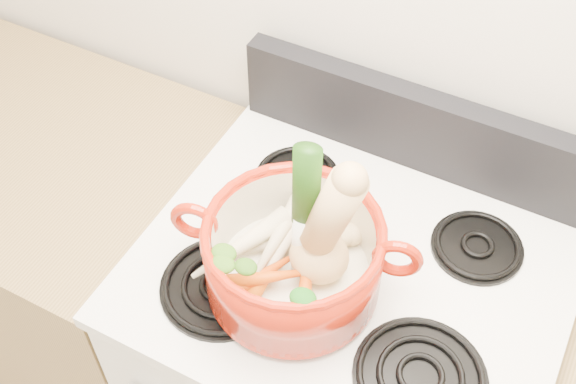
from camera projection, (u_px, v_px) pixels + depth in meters
The scene contains 24 objects.
wall_back at pixel (449, 6), 1.28m from camera, with size 3.50×0.02×2.60m, color silver.
stove_body at pixel (340, 384), 1.71m from camera, with size 0.76×0.65×0.92m, color white.
cooktop at pixel (354, 269), 1.35m from camera, with size 0.78×0.67×0.03m, color silver.
control_backsplash at pixel (419, 129), 1.44m from camera, with size 0.76×0.05×0.18m, color black.
burner_front_left at pixel (222, 285), 1.30m from camera, with size 0.22×0.22×0.02m, color black.
burner_front_right at pixel (420, 376), 1.18m from camera, with size 0.22×0.22×0.02m, color black.
burner_back_left at pixel (298, 176), 1.47m from camera, with size 0.17×0.17×0.02m, color black.
burner_back_right at pixel (477, 245), 1.35m from camera, with size 0.17×0.17×0.02m, color black.
dutch_oven at pixel (293, 258), 1.23m from camera, with size 0.31×0.31×0.15m, color #9F1A09.
pot_handle_left at pixel (194, 221), 1.22m from camera, with size 0.09×0.09×0.02m, color #9F1A09.
pot_handle_right at pixel (397, 259), 1.17m from camera, with size 0.09×0.09×0.02m, color #9F1A09.
squash at pixel (321, 225), 1.17m from camera, with size 0.11×0.11×0.26m, color tan, non-canonical shape.
leek at pixel (305, 211), 1.16m from camera, with size 0.05×0.05×0.30m, color white.
ginger at pixel (334, 231), 1.30m from camera, with size 0.09×0.06×0.05m, color #D4BB82.
parsnip_0 at pixel (273, 250), 1.26m from camera, with size 0.05×0.05×0.24m, color #EDE7C1.
parsnip_1 at pixel (267, 242), 1.28m from camera, with size 0.04×0.04×0.18m, color beige.
parsnip_2 at pixel (283, 244), 1.26m from camera, with size 0.04×0.04×0.19m, color beige.
parsnip_3 at pixel (241, 244), 1.25m from camera, with size 0.04×0.04×0.20m, color #EDE3C1.
parsnip_4 at pixel (290, 216), 1.29m from camera, with size 0.04×0.04×0.20m, color beige.
parsnip_5 at pixel (284, 226), 1.27m from camera, with size 0.05×0.05×0.24m, color beige.
carrot_0 at pixel (270, 270), 1.25m from camera, with size 0.03×0.03×0.15m, color #D75F0A.
carrot_1 at pixel (258, 278), 1.23m from camera, with size 0.03×0.03×0.15m, color #C24809.
carrot_2 at pixel (305, 284), 1.22m from camera, with size 0.03×0.03×0.18m, color #CC3C0A.
carrot_3 at pixel (270, 278), 1.22m from camera, with size 0.03×0.03×0.14m, color #C35509.
Camera 1 is at (0.25, 0.65, 2.05)m, focal length 45.00 mm.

